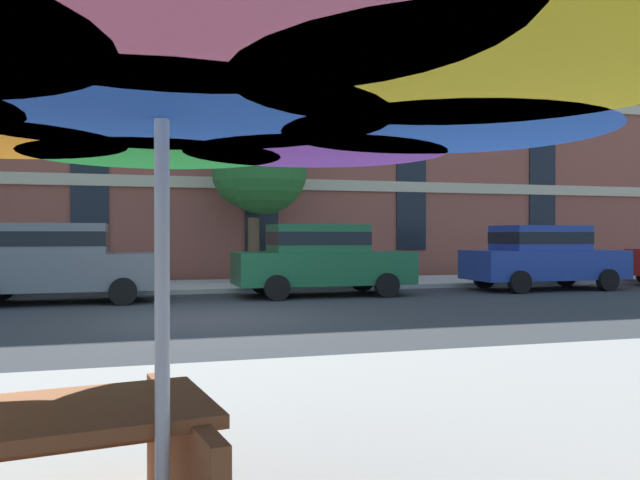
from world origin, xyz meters
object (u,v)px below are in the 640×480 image
Objects in this scene: sedan_gray at (57,261)px; patio_umbrella at (162,67)px; street_tree_middle at (257,172)px; sedan_blue at (543,255)px; sedan_green at (321,258)px.

patio_umbrella reaches higher than sedan_gray.
patio_umbrella is (-3.39, -16.36, -1.23)m from street_tree_middle.
patio_umbrella is (-10.74, -12.70, 1.24)m from sedan_blue.
sedan_blue is at bearing 0.00° from sedan_green.
sedan_green and sedan_blue have the same top height.
patio_umbrella reaches higher than sedan_blue.
sedan_blue is 1.11× the size of patio_umbrella.
patio_umbrella is at bearing -81.89° from sedan_gray.
sedan_green is at bearing 0.00° from sedan_gray.
sedan_gray is at bearing 180.00° from sedan_blue.
sedan_gray is 0.92× the size of street_tree_middle.
sedan_green is at bearing 180.00° from sedan_blue.
street_tree_middle is (-7.35, 3.66, 2.48)m from sedan_blue.
sedan_gray is 12.89m from patio_umbrella.
sedan_gray is at bearing -144.84° from street_tree_middle.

